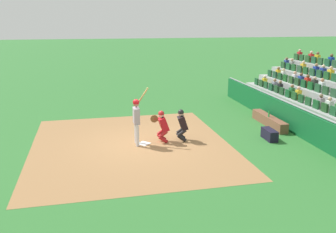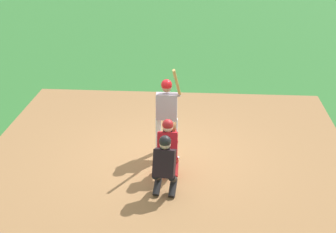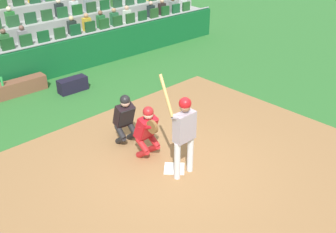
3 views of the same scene
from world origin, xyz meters
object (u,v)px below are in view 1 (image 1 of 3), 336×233
home_plate_umpire (182,124)px  equipment_duffel_bag (269,134)px  catcher_crouching (162,124)px  dugout_bench (269,121)px  home_plate_marker (144,144)px  batter_at_plate (137,116)px  water_bottle_on_bench (269,114)px

home_plate_umpire → equipment_duffel_bag: home_plate_umpire is taller
catcher_crouching → dugout_bench: (1.33, -5.25, -0.50)m
home_plate_marker → catcher_crouching: catcher_crouching is taller
batter_at_plate → dugout_bench: bearing=-76.9°
home_plate_umpire → equipment_duffel_bag: bearing=-99.3°
catcher_crouching → home_plate_marker: bearing=98.6°
home_plate_umpire → dugout_bench: home_plate_umpire is taller
water_bottle_on_bench → equipment_duffel_bag: size_ratio=0.30×
dugout_bench → water_bottle_on_bench: 0.38m
home_plate_marker → equipment_duffel_bag: (-0.45, -5.09, 0.20)m
home_plate_marker → water_bottle_on_bench: bearing=-77.2°
home_plate_marker → equipment_duffel_bag: bearing=-95.0°
batter_at_plate → catcher_crouching: (0.13, -1.02, -0.41)m
water_bottle_on_bench → equipment_duffel_bag: bearing=155.2°
home_plate_umpire → catcher_crouching: bearing=91.0°
catcher_crouching → home_plate_umpire: bearing=-89.0°
batter_at_plate → catcher_crouching: bearing=-82.9°
home_plate_umpire → water_bottle_on_bench: 4.52m
batter_at_plate → water_bottle_on_bench: size_ratio=8.16×
equipment_duffel_bag → home_plate_umpire: bearing=81.6°
batter_at_plate → dugout_bench: (1.46, -6.26, -0.92)m
batter_at_plate → dugout_bench: 6.49m
catcher_crouching → dugout_bench: 5.44m
home_plate_marker → water_bottle_on_bench: water_bottle_on_bench is taller
equipment_duffel_bag → water_bottle_on_bench: bearing=-24.0°
dugout_bench → water_bottle_on_bench: (-0.10, 0.09, 0.36)m
catcher_crouching → dugout_bench: size_ratio=0.46×
batter_at_plate → home_plate_umpire: 1.88m
batter_at_plate → home_plate_marker: bearing=-87.4°
home_plate_marker → home_plate_umpire: 1.72m
home_plate_marker → equipment_duffel_bag: size_ratio=0.49×
home_plate_marker → catcher_crouching: bearing=-81.4°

